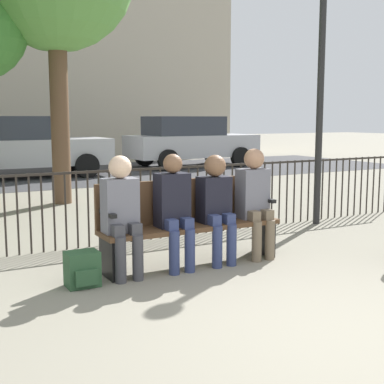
% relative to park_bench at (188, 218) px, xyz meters
% --- Properties ---
extents(ground_plane, '(80.00, 80.00, 0.00)m').
position_rel_park_bench_xyz_m(ground_plane, '(0.00, -2.33, -0.50)').
color(ground_plane, gray).
extents(park_bench, '(2.02, 0.45, 0.92)m').
position_rel_park_bench_xyz_m(park_bench, '(0.00, 0.00, 0.00)').
color(park_bench, '#4C331E').
rests_on(park_bench, ground).
extents(seated_person_0, '(0.34, 0.39, 1.22)m').
position_rel_park_bench_xyz_m(seated_person_0, '(-0.82, -0.13, 0.19)').
color(seated_person_0, '#3D3D42').
rests_on(seated_person_0, ground).
extents(seated_person_1, '(0.34, 0.39, 1.22)m').
position_rel_park_bench_xyz_m(seated_person_1, '(-0.24, -0.13, 0.18)').
color(seated_person_1, navy).
rests_on(seated_person_1, ground).
extents(seated_person_2, '(0.34, 0.39, 1.19)m').
position_rel_park_bench_xyz_m(seated_person_2, '(0.27, -0.13, 0.18)').
color(seated_person_2, navy).
rests_on(seated_person_2, ground).
extents(seated_person_3, '(0.34, 0.39, 1.24)m').
position_rel_park_bench_xyz_m(seated_person_3, '(0.79, -0.13, 0.20)').
color(seated_person_3, brown).
rests_on(seated_person_3, ground).
extents(backpack, '(0.31, 0.27, 0.34)m').
position_rel_park_bench_xyz_m(backpack, '(-1.26, -0.23, -0.34)').
color(backpack, '#284C2D').
rests_on(backpack, ground).
extents(fence_railing, '(9.01, 0.03, 0.95)m').
position_rel_park_bench_xyz_m(fence_railing, '(-0.02, 1.25, 0.06)').
color(fence_railing, '#2D2823').
rests_on(fence_railing, ground).
extents(lamp_post, '(0.28, 0.28, 3.62)m').
position_rel_park_bench_xyz_m(lamp_post, '(2.74, 1.01, 1.90)').
color(lamp_post, black).
rests_on(lamp_post, ground).
extents(street_surface, '(24.00, 6.00, 0.01)m').
position_rel_park_bench_xyz_m(street_surface, '(0.00, 9.67, -0.50)').
color(street_surface, '#333335').
rests_on(street_surface, ground).
extents(parked_car_0, '(4.20, 1.94, 1.62)m').
position_rel_park_bench_xyz_m(parked_car_0, '(5.58, 10.21, 0.34)').
color(parked_car_0, '#B7B7BC').
rests_on(parked_car_0, ground).
extents(parked_car_1, '(4.20, 1.94, 1.62)m').
position_rel_park_bench_xyz_m(parked_car_1, '(0.25, 9.54, 0.34)').
color(parked_car_1, '#B7B7BC').
rests_on(parked_car_1, ground).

